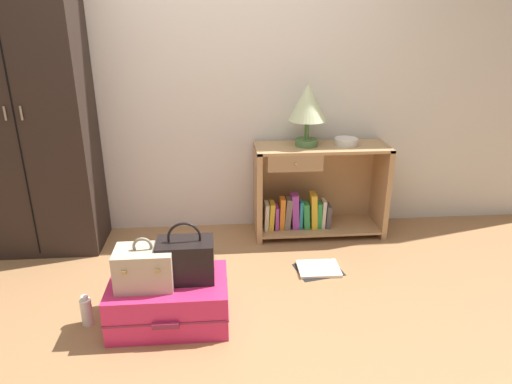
% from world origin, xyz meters
% --- Properties ---
extents(ground_plane, '(9.00, 9.00, 0.00)m').
position_xyz_m(ground_plane, '(0.00, 0.00, 0.00)').
color(ground_plane, '#9E7047').
extents(back_wall, '(6.40, 0.10, 2.60)m').
position_xyz_m(back_wall, '(0.00, 1.50, 1.30)').
color(back_wall, silver).
rests_on(back_wall, ground_plane).
extents(wardrobe, '(0.81, 0.47, 2.11)m').
position_xyz_m(wardrobe, '(-1.22, 1.20, 1.06)').
color(wardrobe, black).
rests_on(wardrobe, ground_plane).
extents(bookshelf, '(1.01, 0.37, 0.72)m').
position_xyz_m(bookshelf, '(0.81, 1.26, 0.34)').
color(bookshelf, tan).
rests_on(bookshelf, ground_plane).
extents(table_lamp, '(0.28, 0.28, 0.46)m').
position_xyz_m(table_lamp, '(0.73, 1.25, 1.03)').
color(table_lamp, '#4C7542').
rests_on(table_lamp, bookshelf).
extents(bowl, '(0.18, 0.18, 0.05)m').
position_xyz_m(bowl, '(1.03, 1.25, 0.75)').
color(bowl, silver).
rests_on(bowl, bookshelf).
extents(suitcase_large, '(0.66, 0.45, 0.26)m').
position_xyz_m(suitcase_large, '(-0.23, 0.18, 0.13)').
color(suitcase_large, '#DB2860').
rests_on(suitcase_large, ground_plane).
extents(train_case, '(0.31, 0.22, 0.29)m').
position_xyz_m(train_case, '(-0.34, 0.15, 0.37)').
color(train_case, '#B7A88E').
rests_on(train_case, suitcase_large).
extents(handbag, '(0.31, 0.19, 0.34)m').
position_xyz_m(handbag, '(-0.13, 0.20, 0.38)').
color(handbag, black).
rests_on(handbag, suitcase_large).
extents(bottle, '(0.06, 0.06, 0.18)m').
position_xyz_m(bottle, '(-0.69, 0.19, 0.08)').
color(bottle, white).
rests_on(bottle, ground_plane).
extents(open_book_on_floor, '(0.34, 0.30, 0.02)m').
position_xyz_m(open_book_on_floor, '(0.73, 0.66, 0.01)').
color(open_book_on_floor, white).
rests_on(open_book_on_floor, ground_plane).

